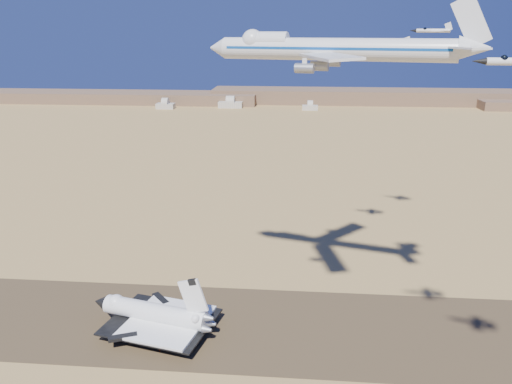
# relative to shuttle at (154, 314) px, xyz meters

# --- Properties ---
(ground) EXTENTS (1200.00, 1200.00, 0.00)m
(ground) POSITION_rel_shuttle_xyz_m (19.17, 4.63, -5.77)
(ground) COLOR tan
(ground) RESTS_ON ground
(runway) EXTENTS (600.00, 50.00, 0.06)m
(runway) POSITION_rel_shuttle_xyz_m (19.17, 4.63, -5.74)
(runway) COLOR #4C3F26
(runway) RESTS_ON ground
(ridgeline) EXTENTS (960.00, 90.00, 18.00)m
(ridgeline) POSITION_rel_shuttle_xyz_m (84.48, 531.94, 1.86)
(ridgeline) COLOR brown
(ridgeline) RESTS_ON ground
(hangars) EXTENTS (200.50, 29.50, 30.00)m
(hangars) POSITION_rel_shuttle_xyz_m (-44.83, 483.07, -0.94)
(hangars) COLOR beige
(hangars) RESTS_ON ground
(shuttle) EXTENTS (43.72, 33.23, 21.48)m
(shuttle) POSITION_rel_shuttle_xyz_m (0.00, 0.00, 0.00)
(shuttle) COLOR white
(shuttle) RESTS_ON runway
(carrier_747) EXTENTS (76.96, 57.76, 19.18)m
(carrier_747) POSITION_rel_shuttle_xyz_m (52.37, 5.46, 83.60)
(carrier_747) COLOR silver
(crew_a) EXTENTS (0.47, 0.63, 1.57)m
(crew_a) POSITION_rel_shuttle_xyz_m (7.30, -8.76, -4.93)
(crew_a) COLOR #DF480D
(crew_a) RESTS_ON runway
(crew_b) EXTENTS (0.80, 0.89, 1.60)m
(crew_b) POSITION_rel_shuttle_xyz_m (9.41, -5.34, -4.91)
(crew_b) COLOR #DF480D
(crew_b) RESTS_ON runway
(crew_c) EXTENTS (1.10, 0.93, 1.67)m
(crew_c) POSITION_rel_shuttle_xyz_m (4.64, -11.39, -4.88)
(crew_c) COLOR #DF480D
(crew_c) RESTS_ON runway
(chase_jet_c) EXTENTS (16.10, 9.11, 4.05)m
(chase_jet_c) POSITION_rel_shuttle_xyz_m (77.21, 49.44, 83.29)
(chase_jet_c) COLOR silver
(chase_jet_d) EXTENTS (15.52, 9.10, 3.96)m
(chase_jet_d) POSITION_rel_shuttle_xyz_m (96.62, 70.55, 88.36)
(chase_jet_d) COLOR silver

